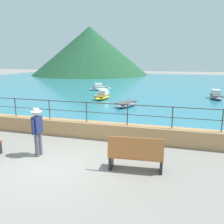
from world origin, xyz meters
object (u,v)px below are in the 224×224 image
object	(u,v)px
bench_far	(136,154)
boat_4	(100,88)
boat_6	(103,96)
person_walking	(37,130)
boat_3	(126,104)
boat_0	(216,96)

from	to	relation	value
bench_far	boat_4	world-z (taller)	bench_far
bench_far	boat_4	size ratio (longest dim) A/B	0.72
boat_6	bench_far	bearing A→B (deg)	-67.29
bench_far	boat_6	size ratio (longest dim) A/B	0.73
bench_far	person_walking	size ratio (longest dim) A/B	1.00
person_walking	boat_4	size ratio (longest dim) A/B	0.73
bench_far	boat_3	xyz separation A→B (m)	(-2.48, 9.65, -0.30)
person_walking	boat_0	xyz separation A→B (m)	(7.72, 14.86, -0.65)
boat_0	boat_3	bearing A→B (deg)	-140.43
boat_0	boat_6	distance (m)	9.69
boat_0	boat_6	size ratio (longest dim) A/B	1.00
person_walking	boat_4	bearing A→B (deg)	101.73
bench_far	boat_0	bearing A→B (deg)	74.72
boat_6	boat_0	bearing A→B (deg)	16.89
bench_far	boat_6	distance (m)	13.33
boat_4	bench_far	bearing A→B (deg)	-67.83
bench_far	boat_0	distance (m)	15.67
person_walking	boat_6	xyz separation A→B (m)	(-1.55, 12.04, -0.65)
boat_0	boat_4	bearing A→B (deg)	167.06
bench_far	person_walking	distance (m)	3.63
boat_3	boat_6	world-z (taller)	boat_6
boat_0	boat_4	xyz separation A→B (m)	(-11.35, 2.61, 0.00)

